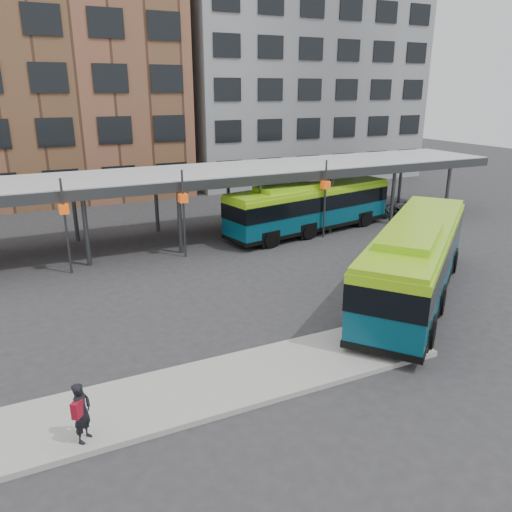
% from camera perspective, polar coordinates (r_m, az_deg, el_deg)
% --- Properties ---
extents(ground, '(120.00, 120.00, 0.00)m').
position_cam_1_polar(ground, '(20.89, 8.30, -6.60)').
color(ground, '#28282B').
rests_on(ground, ground).
extents(boarding_island, '(14.00, 3.00, 0.18)m').
position_cam_1_polar(boarding_island, '(16.19, -2.45, -14.04)').
color(boarding_island, gray).
rests_on(boarding_island, ground).
extents(canopy, '(40.00, 6.53, 4.80)m').
position_cam_1_polar(canopy, '(30.80, -4.92, 9.29)').
color(canopy, '#999B9E').
rests_on(canopy, ground).
extents(building_brick, '(26.00, 14.00, 22.00)m').
position_cam_1_polar(building_brick, '(47.65, -26.18, 19.38)').
color(building_brick, brown).
rests_on(building_brick, ground).
extents(building_grey, '(24.00, 14.00, 20.00)m').
position_cam_1_polar(building_grey, '(54.62, 4.04, 19.71)').
color(building_grey, slate).
rests_on(building_grey, ground).
extents(bus_front, '(11.83, 10.25, 3.57)m').
position_cam_1_polar(bus_front, '(22.67, 17.77, -0.22)').
color(bus_front, '#073D50').
rests_on(bus_front, ground).
extents(bus_rear, '(12.19, 4.78, 3.29)m').
position_cam_1_polar(bus_rear, '(32.19, 6.15, 5.67)').
color(bus_rear, '#073D50').
rests_on(bus_rear, ground).
extents(pedestrian, '(0.69, 0.72, 1.65)m').
position_cam_1_polar(pedestrian, '(13.96, -19.29, -16.50)').
color(pedestrian, black).
rests_on(pedestrian, boarding_island).
extents(bike_rack, '(5.16, 1.39, 1.03)m').
position_cam_1_polar(bike_rack, '(37.12, 14.55, 4.93)').
color(bike_rack, slate).
rests_on(bike_rack, ground).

